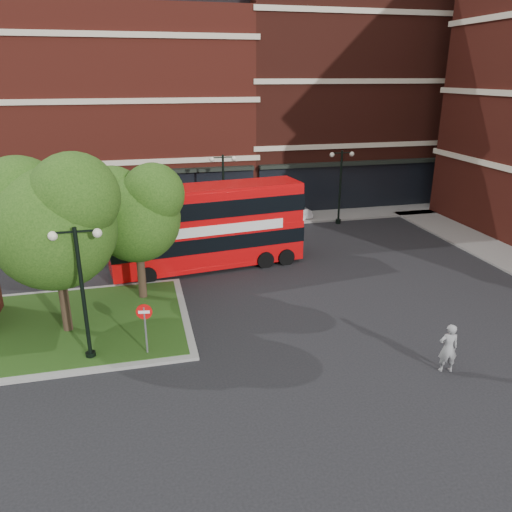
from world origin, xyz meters
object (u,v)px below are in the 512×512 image
object	(u,v)px
car_silver	(144,223)
bus	(207,222)
car_white	(283,212)
woman	(448,348)

from	to	relation	value
car_silver	bus	bearing A→B (deg)	-149.70
car_silver	car_white	xyz separation A→B (m)	(9.58, 0.65, -0.02)
car_silver	car_white	world-z (taller)	car_silver
bus	car_silver	world-z (taller)	bus
woman	car_white	distance (m)	19.50
bus	car_silver	bearing A→B (deg)	106.91
woman	car_silver	world-z (taller)	woman
bus	car_white	bearing A→B (deg)	42.50
car_white	bus	bearing A→B (deg)	133.92
woman	car_silver	xyz separation A→B (m)	(-9.64, 18.85, -0.22)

